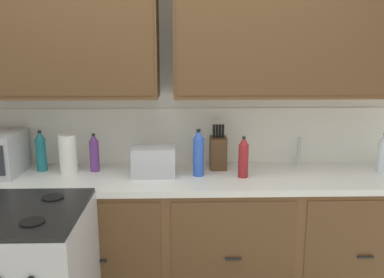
{
  "coord_description": "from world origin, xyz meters",
  "views": [
    {
      "loc": [
        0.09,
        -2.3,
        1.74
      ],
      "look_at": [
        0.16,
        0.27,
        1.17
      ],
      "focal_mm": 38.86,
      "sensor_mm": 36.0,
      "label": 1
    }
  ],
  "objects_px": {
    "bottle_teal": "(41,151)",
    "bottle_violet": "(94,153)",
    "bottle_blue": "(198,153)",
    "toaster": "(154,161)",
    "bottle_clear": "(384,153)",
    "knife_block": "(218,152)",
    "bottle_red": "(243,157)",
    "paper_towel_roll": "(68,154)"
  },
  "relations": [
    {
      "from": "paper_towel_roll",
      "to": "toaster",
      "type": "bearing_deg",
      "value": -7.7
    },
    {
      "from": "knife_block",
      "to": "bottle_clear",
      "type": "distance_m",
      "value": 1.11
    },
    {
      "from": "bottle_clear",
      "to": "bottle_violet",
      "type": "bearing_deg",
      "value": 177.84
    },
    {
      "from": "paper_towel_roll",
      "to": "bottle_blue",
      "type": "xyz_separation_m",
      "value": [
        0.86,
        -0.09,
        0.02
      ]
    },
    {
      "from": "toaster",
      "to": "bottle_violet",
      "type": "xyz_separation_m",
      "value": [
        -0.41,
        0.11,
        0.03
      ]
    },
    {
      "from": "toaster",
      "to": "paper_towel_roll",
      "type": "distance_m",
      "value": 0.58
    },
    {
      "from": "bottle_teal",
      "to": "bottle_violet",
      "type": "xyz_separation_m",
      "value": [
        0.36,
        -0.02,
        -0.01
      ]
    },
    {
      "from": "paper_towel_roll",
      "to": "bottle_clear",
      "type": "distance_m",
      "value": 2.1
    },
    {
      "from": "bottle_teal",
      "to": "bottle_blue",
      "type": "distance_m",
      "value": 1.07
    },
    {
      "from": "toaster",
      "to": "bottle_blue",
      "type": "relative_size",
      "value": 0.91
    },
    {
      "from": "knife_block",
      "to": "toaster",
      "type": "bearing_deg",
      "value": -160.48
    },
    {
      "from": "knife_block",
      "to": "bottle_blue",
      "type": "xyz_separation_m",
      "value": [
        -0.14,
        -0.16,
        0.04
      ]
    },
    {
      "from": "bottle_teal",
      "to": "bottle_blue",
      "type": "bearing_deg",
      "value": -7.63
    },
    {
      "from": "bottle_blue",
      "to": "bottle_violet",
      "type": "bearing_deg",
      "value": 169.96
    },
    {
      "from": "toaster",
      "to": "knife_block",
      "type": "relative_size",
      "value": 0.9
    },
    {
      "from": "bottle_teal",
      "to": "bottle_violet",
      "type": "distance_m",
      "value": 0.36
    },
    {
      "from": "bottle_clear",
      "to": "bottle_blue",
      "type": "bearing_deg",
      "value": -177.68
    },
    {
      "from": "paper_towel_roll",
      "to": "bottle_clear",
      "type": "relative_size",
      "value": 0.98
    },
    {
      "from": "toaster",
      "to": "bottle_clear",
      "type": "xyz_separation_m",
      "value": [
        1.53,
        0.04,
        0.03
      ]
    },
    {
      "from": "paper_towel_roll",
      "to": "bottle_violet",
      "type": "distance_m",
      "value": 0.17
    },
    {
      "from": "bottle_clear",
      "to": "bottle_red",
      "type": "bearing_deg",
      "value": -174.64
    },
    {
      "from": "toaster",
      "to": "paper_towel_roll",
      "type": "bearing_deg",
      "value": 172.3
    },
    {
      "from": "toaster",
      "to": "bottle_violet",
      "type": "bearing_deg",
      "value": 164.3
    },
    {
      "from": "knife_block",
      "to": "bottle_teal",
      "type": "relative_size",
      "value": 1.12
    },
    {
      "from": "bottle_red",
      "to": "toaster",
      "type": "bearing_deg",
      "value": 175.2
    },
    {
      "from": "bottle_violet",
      "to": "bottle_blue",
      "type": "xyz_separation_m",
      "value": [
        0.7,
        -0.12,
        0.02
      ]
    },
    {
      "from": "bottle_clear",
      "to": "bottle_teal",
      "type": "xyz_separation_m",
      "value": [
        -2.3,
        0.09,
        0.0
      ]
    },
    {
      "from": "toaster",
      "to": "bottle_clear",
      "type": "height_order",
      "value": "bottle_clear"
    },
    {
      "from": "bottle_clear",
      "to": "knife_block",
      "type": "bearing_deg",
      "value": 174.21
    },
    {
      "from": "bottle_teal",
      "to": "bottle_red",
      "type": "bearing_deg",
      "value": -7.67
    },
    {
      "from": "toaster",
      "to": "bottle_blue",
      "type": "xyz_separation_m",
      "value": [
        0.29,
        -0.01,
        0.05
      ]
    },
    {
      "from": "bottle_teal",
      "to": "knife_block",
      "type": "bearing_deg",
      "value": 0.97
    },
    {
      "from": "bottle_teal",
      "to": "toaster",
      "type": "bearing_deg",
      "value": -9.8
    },
    {
      "from": "bottle_teal",
      "to": "bottle_red",
      "type": "relative_size",
      "value": 1.03
    },
    {
      "from": "toaster",
      "to": "bottle_clear",
      "type": "bearing_deg",
      "value": 1.54
    },
    {
      "from": "bottle_teal",
      "to": "bottle_red",
      "type": "xyz_separation_m",
      "value": [
        1.34,
        -0.18,
        -0.0
      ]
    },
    {
      "from": "toaster",
      "to": "bottle_violet",
      "type": "distance_m",
      "value": 0.42
    },
    {
      "from": "bottle_teal",
      "to": "bottle_blue",
      "type": "height_order",
      "value": "bottle_blue"
    },
    {
      "from": "knife_block",
      "to": "bottle_red",
      "type": "distance_m",
      "value": 0.25
    },
    {
      "from": "toaster",
      "to": "bottle_teal",
      "type": "distance_m",
      "value": 0.78
    },
    {
      "from": "bottle_clear",
      "to": "bottle_teal",
      "type": "height_order",
      "value": "bottle_teal"
    },
    {
      "from": "bottle_violet",
      "to": "toaster",
      "type": "bearing_deg",
      "value": -15.7
    }
  ]
}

